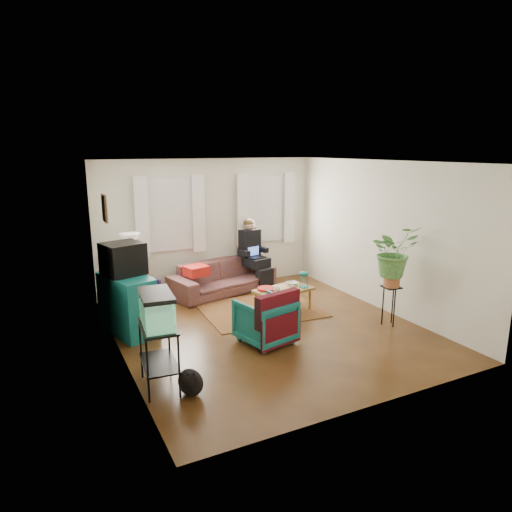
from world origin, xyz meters
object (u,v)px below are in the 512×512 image
aquarium_stand (159,357)px  coffee_table (283,300)px  sofa (223,272)px  plant_stand (390,306)px  side_table (133,286)px  dresser (128,305)px  armchair (265,318)px

aquarium_stand → coffee_table: 3.07m
sofa → plant_stand: 3.30m
side_table → dresser: bearing=-104.7°
side_table → armchair: 2.90m
dresser → coffee_table: (2.61, -0.25, -0.25)m
armchair → aquarium_stand: bearing=6.5°
sofa → dresser: bearing=-162.7°
sofa → plant_stand: size_ratio=3.26×
side_table → armchair: size_ratio=0.95×
aquarium_stand → armchair: (1.73, 0.59, -0.02)m
dresser → plant_stand: size_ratio=1.57×
coffee_table → plant_stand: plant_stand is taller
dresser → aquarium_stand: 1.85m
side_table → plant_stand: 4.51m
dresser → aquarium_stand: dresser is taller
coffee_table → sofa: bearing=99.0°
sofa → aquarium_stand: sofa is taller
dresser → aquarium_stand: bearing=-107.0°
aquarium_stand → plant_stand: (3.84, 0.29, -0.07)m
sofa → side_table: 1.75m
sofa → dresser: size_ratio=2.08×
coffee_table → plant_stand: (1.22, -1.31, 0.12)m
coffee_table → aquarium_stand: bearing=-159.0°
sofa → coffee_table: size_ratio=2.11×
dresser → coffee_table: dresser is taller
aquarium_stand → coffee_table: size_ratio=0.78×
sofa → armchair: bearing=-111.6°
sofa → side_table: size_ratio=3.04×
dresser → plant_stand: bearing=-38.8°
plant_stand → coffee_table: bearing=133.1°
side_table → dresser: (-0.34, -1.30, 0.11)m
dresser → armchair: dresser is taller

